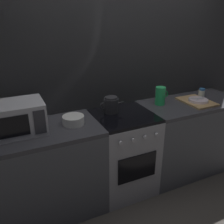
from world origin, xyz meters
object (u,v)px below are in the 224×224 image
microwave (16,118)px  dish_pile (197,101)px  stove_unit (123,153)px  pitcher (160,96)px  kettle (111,105)px  spice_jar (202,93)px  mixing_bowl (74,120)px

microwave → dish_pile: microwave is taller
stove_unit → pitcher: size_ratio=4.50×
microwave → kettle: microwave is taller
stove_unit → pitcher: pitcher is taller
stove_unit → kettle: kettle is taller
pitcher → spice_jar: size_ratio=1.90×
mixing_bowl → spice_jar: 1.64m
stove_unit → dish_pile: (0.92, -0.05, 0.47)m
kettle → spice_jar: (1.20, -0.02, -0.03)m
stove_unit → pitcher: 0.75m
stove_unit → mixing_bowl: (-0.53, -0.00, 0.49)m
kettle → stove_unit: bearing=-51.4°
microwave → spice_jar: (2.12, 0.05, -0.08)m
kettle → spice_jar: kettle is taller
spice_jar → microwave: bearing=-178.6°
spice_jar → stove_unit: bearing=-175.4°
microwave → spice_jar: microwave is taller
microwave → kettle: (0.92, 0.07, -0.05)m
stove_unit → microwave: microwave is taller
mixing_bowl → pitcher: (1.03, 0.09, 0.06)m
mixing_bowl → dish_pile: mixing_bowl is taller
kettle → dish_pile: bearing=-8.8°
dish_pile → mixing_bowl: bearing=178.3°
microwave → spice_jar: 2.12m
microwave → dish_pile: size_ratio=1.15×
spice_jar → mixing_bowl: bearing=-176.7°
dish_pile → spice_jar: spice_jar is taller
mixing_bowl → spice_jar: (1.64, 0.09, 0.01)m
dish_pile → spice_jar: 0.24m
pitcher → stove_unit: bearing=-169.9°
pitcher → mixing_bowl: bearing=-174.9°
stove_unit → mixing_bowl: mixing_bowl is taller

